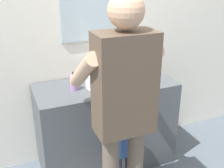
% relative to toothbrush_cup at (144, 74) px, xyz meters
% --- Properties ---
extents(back_wall, '(4.40, 0.10, 2.70)m').
position_rel_toothbrush_cup_xyz_m(back_wall, '(-0.38, 0.35, 0.45)').
color(back_wall, silver).
rests_on(back_wall, ground).
extents(vanity_cabinet, '(1.26, 0.54, 0.85)m').
position_rel_toothbrush_cup_xyz_m(vanity_cabinet, '(-0.38, 0.03, -0.48)').
color(vanity_cabinet, '#4C5156').
rests_on(vanity_cabinet, ground).
extents(sink_basin, '(0.38, 0.38, 0.11)m').
position_rel_toothbrush_cup_xyz_m(sink_basin, '(-0.38, 0.01, 0.00)').
color(sink_basin, white).
rests_on(sink_basin, vanity_cabinet).
extents(faucet, '(0.18, 0.14, 0.18)m').
position_rel_toothbrush_cup_xyz_m(faucet, '(-0.38, 0.24, 0.03)').
color(faucet, '#B7BABF').
rests_on(faucet, vanity_cabinet).
extents(toothbrush_cup, '(0.07, 0.07, 0.21)m').
position_rel_toothbrush_cup_xyz_m(toothbrush_cup, '(0.00, 0.00, 0.00)').
color(toothbrush_cup, '#D86666').
rests_on(toothbrush_cup, vanity_cabinet).
extents(soap_bottle, '(0.06, 0.06, 0.17)m').
position_rel_toothbrush_cup_xyz_m(soap_bottle, '(-0.67, 0.02, 0.01)').
color(soap_bottle, '#B27FC6').
rests_on(soap_bottle, vanity_cabinet).
extents(child_toddler, '(0.25, 0.25, 0.81)m').
position_rel_toothbrush_cup_xyz_m(child_toddler, '(-0.38, -0.37, -0.42)').
color(child_toddler, '#2D334C').
rests_on(child_toddler, ground).
extents(adult_parent, '(0.53, 0.56, 1.70)m').
position_rel_toothbrush_cup_xyz_m(adult_parent, '(-0.50, -0.62, 0.12)').
color(adult_parent, '#6B5B4C').
rests_on(adult_parent, ground).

